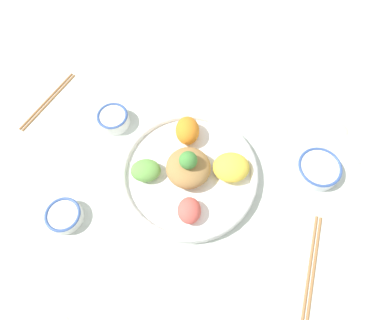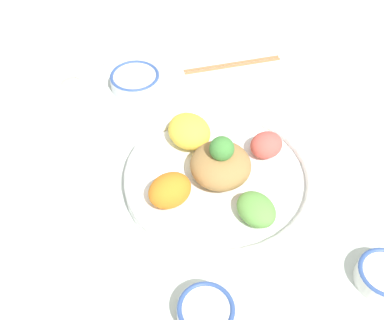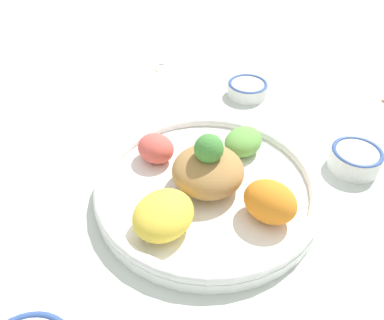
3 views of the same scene
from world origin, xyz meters
name	(u,v)px [view 3 (image 3 of 3)]	position (x,y,z in m)	size (l,w,h in m)	color
ground_plane	(213,205)	(0.00, 0.00, 0.00)	(2.40, 2.40, 0.00)	silver
salad_platter	(207,184)	(0.02, 0.01, 0.03)	(0.36, 0.36, 0.12)	white
sauce_bowl_red	(247,88)	(0.34, -0.08, 0.02)	(0.09, 0.09, 0.03)	white
rice_bowl_blue	(355,158)	(0.10, -0.25, 0.02)	(0.09, 0.09, 0.04)	white
serving_spoon_extra	(162,63)	(0.48, 0.13, 0.00)	(0.13, 0.04, 0.01)	beige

